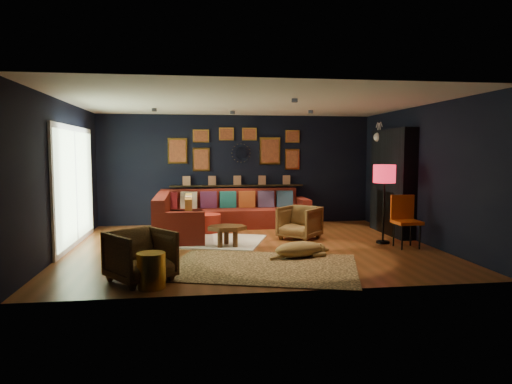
{
  "coord_description": "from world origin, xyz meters",
  "views": [
    {
      "loc": [
        -1.07,
        -8.16,
        1.72
      ],
      "look_at": [
        0.12,
        0.3,
        0.97
      ],
      "focal_mm": 32.0,
      "sensor_mm": 36.0,
      "label": 1
    }
  ],
  "objects": [
    {
      "name": "gallery_wall",
      "position": [
        -0.01,
        2.72,
        1.81
      ],
      "size": [
        3.15,
        0.04,
        1.02
      ],
      "color": "gold",
      "rests_on": "room_walls"
    },
    {
      "name": "fireplace",
      "position": [
        3.09,
        0.9,
        1.02
      ],
      "size": [
        0.31,
        1.6,
        2.2
      ],
      "color": "black",
      "rests_on": "ground"
    },
    {
      "name": "pouf",
      "position": [
        -0.76,
        1.5,
        0.22
      ],
      "size": [
        0.58,
        0.58,
        0.38
      ],
      "primitive_type": "cylinder",
      "color": "maroon",
      "rests_on": "shag_rug"
    },
    {
      "name": "floor",
      "position": [
        0.0,
        0.0,
        0.0
      ],
      "size": [
        6.5,
        6.5,
        0.0
      ],
      "primitive_type": "plane",
      "color": "brown",
      "rests_on": "ground"
    },
    {
      "name": "room_walls",
      "position": [
        0.0,
        0.0,
        1.59
      ],
      "size": [
        6.5,
        6.5,
        6.5
      ],
      "color": "black",
      "rests_on": "ground"
    },
    {
      "name": "orange_chair",
      "position": [
        2.75,
        -0.42,
        0.56
      ],
      "size": [
        0.45,
        0.45,
        0.94
      ],
      "rotation": [
        0.0,
        0.0,
        0.01
      ],
      "color": "black",
      "rests_on": "ground"
    },
    {
      "name": "sectional",
      "position": [
        -0.61,
        1.81,
        0.32
      ],
      "size": [
        3.41,
        2.69,
        0.86
      ],
      "color": "maroon",
      "rests_on": "ground"
    },
    {
      "name": "deer_head",
      "position": [
        3.14,
        1.4,
        2.05
      ],
      "size": [
        0.5,
        0.28,
        0.45
      ],
      "color": "white",
      "rests_on": "fireplace"
    },
    {
      "name": "armchair_left",
      "position": [
        -1.76,
        -2.05,
        0.38
      ],
      "size": [
        1.01,
        1.0,
        0.76
      ],
      "primitive_type": "imported",
      "rotation": [
        0.0,
        0.0,
        0.65
      ],
      "color": "#AD783B",
      "rests_on": "ground"
    },
    {
      "name": "coffee_table",
      "position": [
        -0.45,
        -0.01,
        0.32
      ],
      "size": [
        0.74,
        0.56,
        0.36
      ],
      "rotation": [
        0.0,
        0.0,
        0.02
      ],
      "color": "brown",
      "rests_on": "shag_rug"
    },
    {
      "name": "leopard_rug",
      "position": [
        -0.04,
        -1.54,
        0.01
      ],
      "size": [
        3.25,
        2.72,
        0.02
      ],
      "primitive_type": "cube",
      "rotation": [
        0.0,
        0.0,
        -0.3
      ],
      "color": "tan",
      "rests_on": "ground"
    },
    {
      "name": "ceiling_spots",
      "position": [
        -0.0,
        0.8,
        2.56
      ],
      "size": [
        3.3,
        2.5,
        0.06
      ],
      "color": "black",
      "rests_on": "room_walls"
    },
    {
      "name": "gold_stool",
      "position": [
        -1.6,
        -2.35,
        0.23
      ],
      "size": [
        0.36,
        0.36,
        0.45
      ],
      "primitive_type": "cylinder",
      "color": "gold",
      "rests_on": "ground"
    },
    {
      "name": "ledge",
      "position": [
        0.0,
        2.68,
        0.92
      ],
      "size": [
        3.2,
        0.12,
        0.04
      ],
      "primitive_type": "cube",
      "color": "black",
      "rests_on": "room_walls"
    },
    {
      "name": "armchair_right",
      "position": [
        1.03,
        0.57,
        0.36
      ],
      "size": [
        0.96,
        0.96,
        0.72
      ],
      "primitive_type": "imported",
      "rotation": [
        0.0,
        0.0,
        -0.74
      ],
      "color": "#AD783B",
      "rests_on": "ground"
    },
    {
      "name": "sliding_door",
      "position": [
        -3.22,
        0.6,
        1.1
      ],
      "size": [
        0.06,
        2.8,
        2.2
      ],
      "color": "white",
      "rests_on": "ground"
    },
    {
      "name": "sunburst_mirror",
      "position": [
        0.1,
        2.72,
        1.7
      ],
      "size": [
        0.47,
        0.16,
        0.47
      ],
      "color": "silver",
      "rests_on": "room_walls"
    },
    {
      "name": "dog",
      "position": [
        0.64,
        -1.01,
        0.19
      ],
      "size": [
        1.23,
        0.81,
        0.36
      ],
      "primitive_type": null,
      "rotation": [
        0.0,
        0.0,
        0.25
      ],
      "color": "#A07443",
      "rests_on": "leopard_rug"
    },
    {
      "name": "shag_rug",
      "position": [
        -0.8,
        0.58,
        0.01
      ],
      "size": [
        2.46,
        2.1,
        0.03
      ],
      "primitive_type": "cube",
      "rotation": [
        0.0,
        0.0,
        -0.32
      ],
      "color": "silver",
      "rests_on": "ground"
    },
    {
      "name": "floor_lamp",
      "position": [
        2.5,
        -0.05,
        1.24
      ],
      "size": [
        0.41,
        0.41,
        1.49
      ],
      "color": "black",
      "rests_on": "ground"
    }
  ]
}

